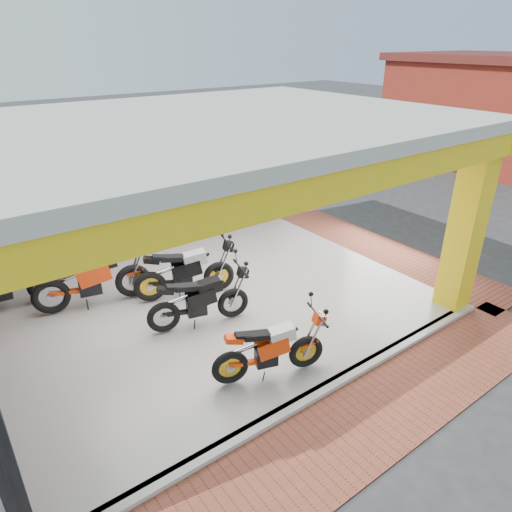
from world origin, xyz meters
The scene contains 15 objects.
ground centered at (0.00, 0.00, 0.00)m, with size 80.00×80.00×0.00m, color #2D2D30.
showroom_floor centered at (0.00, 2.00, 0.05)m, with size 8.00×6.00×0.10m, color silver.
showroom_ceiling centered at (0.00, 2.00, 3.60)m, with size 8.40×6.40×0.20m, color beige.
back_wall centered at (0.00, 5.10, 1.75)m, with size 8.20×0.20×3.50m, color black.
corner_column centered at (3.75, -0.75, 1.75)m, with size 0.50×0.50×3.50m, color yellow.
header_beam_front centered at (0.00, -1.00, 3.30)m, with size 8.40×0.30×0.40m, color yellow.
header_beam_right centered at (4.00, 2.00, 3.30)m, with size 0.30×6.40×0.40m, color yellow.
floor_kerb centered at (0.00, -1.02, 0.05)m, with size 8.00×0.20×0.10m, color silver.
paver_front centered at (0.00, -1.80, 0.01)m, with size 9.00×1.40×0.03m, color brown.
paver_right centered at (4.80, 2.00, 0.01)m, with size 1.40×7.00×0.03m, color brown.
moto_hero centered at (0.10, -0.50, 0.68)m, with size 1.90×0.71×1.16m, color #FF3C0A, non-canonical shape.
moto_row_a centered at (0.31, 2.39, 0.76)m, with size 2.15×0.79×1.31m, color black, non-canonical shape.
moto_row_b centered at (-0.02, 1.38, 0.71)m, with size 1.99×0.74×1.22m, color black, non-canonical shape.
moto_row_c centered at (-2.67, 4.09, 0.79)m, with size 2.26×0.84×1.38m, color #F8390A, non-canonical shape.
moto_row_d centered at (-1.21, 3.19, 0.82)m, with size 2.35×0.87×1.44m, color #F6380A, non-canonical shape.
Camera 1 is at (-3.98, -4.71, 4.86)m, focal length 32.00 mm.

